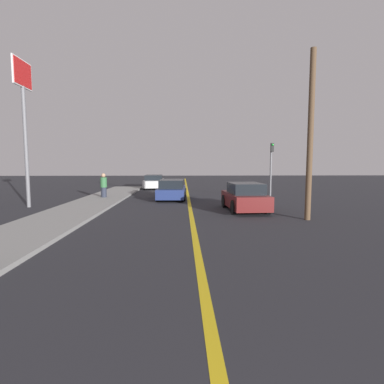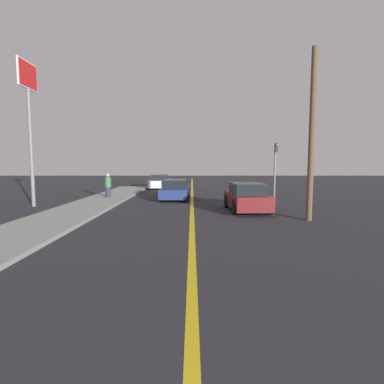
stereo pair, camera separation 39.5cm
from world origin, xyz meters
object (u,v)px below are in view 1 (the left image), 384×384
object	(u,v)px
car_far_distant	(154,182)
utility_pole	(310,136)
car_ahead_center	(172,190)
car_near_right_lane	(245,197)
roadside_sign	(23,99)
pedestrian_mid_group	(104,185)
traffic_light	(271,165)

from	to	relation	value
car_far_distant	utility_pole	bearing A→B (deg)	-66.29
car_ahead_center	utility_pole	xyz separation A→B (m)	(6.00, -7.65, 2.88)
car_near_right_lane	roadside_sign	world-z (taller)	roadside_sign
car_near_right_lane	utility_pole	world-z (taller)	utility_pole
pedestrian_mid_group	car_ahead_center	bearing A→B (deg)	-0.91
car_near_right_lane	car_ahead_center	xyz separation A→B (m)	(-3.86, 5.12, -0.05)
car_near_right_lane	pedestrian_mid_group	size ratio (longest dim) A/B	2.43
car_far_distant	pedestrian_mid_group	distance (m)	9.18
car_near_right_lane	roadside_sign	distance (m)	12.71
car_far_distant	traffic_light	distance (m)	13.03
traffic_light	roadside_sign	size ratio (longest dim) A/B	0.47
car_far_distant	utility_pole	xyz separation A→B (m)	(8.04, -16.55, 2.89)
car_near_right_lane	pedestrian_mid_group	world-z (taller)	pedestrian_mid_group
pedestrian_mid_group	traffic_light	world-z (taller)	traffic_light
car_ahead_center	pedestrian_mid_group	xyz separation A→B (m)	(-4.55, 0.07, 0.29)
roadside_sign	utility_pole	size ratio (longest dim) A/B	1.11
car_ahead_center	pedestrian_mid_group	size ratio (longest dim) A/B	2.81
traffic_light	utility_pole	size ratio (longest dim) A/B	0.52
car_near_right_lane	roadside_sign	xyz separation A→B (m)	(-11.54, 1.58, 5.07)
pedestrian_mid_group	car_near_right_lane	bearing A→B (deg)	-31.68
car_near_right_lane	roadside_sign	size ratio (longest dim) A/B	0.50
car_near_right_lane	car_far_distant	xyz separation A→B (m)	(-5.89, 14.02, -0.05)
car_near_right_lane	car_far_distant	distance (m)	15.20
car_near_right_lane	utility_pole	xyz separation A→B (m)	(2.15, -2.53, 2.83)
traffic_light	pedestrian_mid_group	bearing A→B (deg)	175.04
car_ahead_center	utility_pole	size ratio (longest dim) A/B	0.64
car_far_distant	traffic_light	world-z (taller)	traffic_light
traffic_light	utility_pole	xyz separation A→B (m)	(-0.41, -6.77, 1.23)
car_far_distant	traffic_light	xyz separation A→B (m)	(8.45, -9.78, 1.65)
pedestrian_mid_group	roadside_sign	world-z (taller)	roadside_sign
car_near_right_lane	traffic_light	size ratio (longest dim) A/B	1.06
traffic_light	car_near_right_lane	bearing A→B (deg)	-121.16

